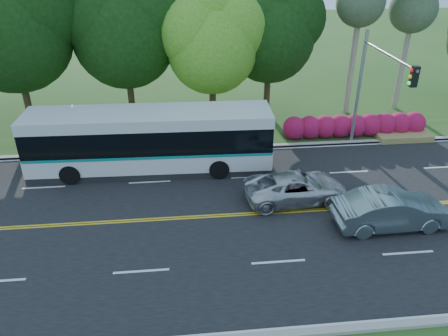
{
  "coord_description": "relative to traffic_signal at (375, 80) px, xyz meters",
  "views": [
    {
      "loc": [
        -4.09,
        -16.94,
        11.79
      ],
      "look_at": [
        -2.15,
        2.0,
        1.47
      ],
      "focal_mm": 35.0,
      "sensor_mm": 36.0,
      "label": 1
    }
  ],
  "objects": [
    {
      "name": "ground",
      "position": [
        -6.49,
        -5.4,
        -4.67
      ],
      "size": [
        120.0,
        120.0,
        0.0
      ],
      "primitive_type": "plane",
      "color": "#22501A",
      "rests_on": "ground"
    },
    {
      "name": "road",
      "position": [
        -6.49,
        -5.4,
        -4.66
      ],
      "size": [
        60.0,
        14.0,
        0.02
      ],
      "primitive_type": "cube",
      "color": "black",
      "rests_on": "ground"
    },
    {
      "name": "curb_north",
      "position": [
        -6.49,
        1.75,
        -4.6
      ],
      "size": [
        60.0,
        0.3,
        0.15
      ],
      "primitive_type": "cube",
      "color": "#A49E94",
      "rests_on": "ground"
    },
    {
      "name": "curb_south",
      "position": [
        -6.49,
        -12.55,
        -4.6
      ],
      "size": [
        60.0,
        0.3,
        0.15
      ],
      "primitive_type": "cube",
      "color": "#A49E94",
      "rests_on": "ground"
    },
    {
      "name": "grass_verge",
      "position": [
        -6.49,
        3.6,
        -4.62
      ],
      "size": [
        60.0,
        4.0,
        0.1
      ],
      "primitive_type": "cube",
      "color": "#22501A",
      "rests_on": "ground"
    },
    {
      "name": "lane_markings",
      "position": [
        -6.59,
        -5.4,
        -4.65
      ],
      "size": [
        57.6,
        13.82,
        0.0
      ],
      "color": "gold",
      "rests_on": "road"
    },
    {
      "name": "tree_row",
      "position": [
        -11.65,
        6.73,
        2.06
      ],
      "size": [
        44.7,
        9.1,
        13.84
      ],
      "color": "#322116",
      "rests_on": "ground"
    },
    {
      "name": "bougainvillea_hedge",
      "position": [
        0.69,
        2.75,
        -3.95
      ],
      "size": [
        9.5,
        2.25,
        1.5
      ],
      "color": "#9F0D3A",
      "rests_on": "ground"
    },
    {
      "name": "traffic_signal",
      "position": [
        0.0,
        0.0,
        0.0
      ],
      "size": [
        0.42,
        6.1,
        7.0
      ],
      "color": "#919399",
      "rests_on": "ground"
    },
    {
      "name": "transit_bus",
      "position": [
        -12.4,
        -0.44,
        -2.95
      ],
      "size": [
        13.16,
        3.17,
        3.43
      ],
      "rotation": [
        0.0,
        0.0,
        -0.03
      ],
      "color": "silver",
      "rests_on": "road"
    },
    {
      "name": "sedan",
      "position": [
        -1.49,
        -6.98,
        -3.8
      ],
      "size": [
        5.22,
        1.96,
        1.7
      ],
      "primitive_type": "imported",
      "rotation": [
        0.0,
        0.0,
        1.6
      ],
      "color": "slate",
      "rests_on": "road"
    },
    {
      "name": "suv",
      "position": [
        -5.19,
        -4.39,
        -3.94
      ],
      "size": [
        5.25,
        2.73,
        1.41
      ],
      "primitive_type": "imported",
      "rotation": [
        0.0,
        0.0,
        1.65
      ],
      "color": "silver",
      "rests_on": "road"
    }
  ]
}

